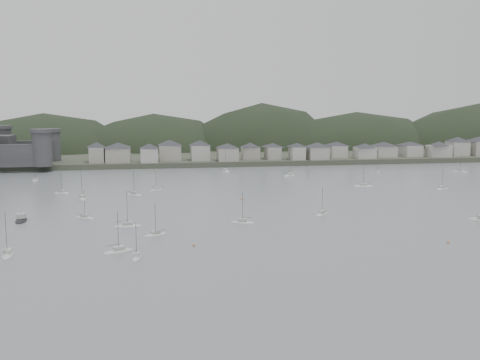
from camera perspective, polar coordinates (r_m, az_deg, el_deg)
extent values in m
plane|color=slate|center=(136.17, 5.31, -6.85)|extent=(900.00, 900.00, 0.00)
cube|color=#383D2D|center=(424.81, -4.97, 3.48)|extent=(900.00, 250.00, 3.00)
ellipsoid|color=black|center=(408.83, -20.36, 1.19)|extent=(138.98, 92.48, 81.13)
ellipsoid|color=black|center=(402.49, -9.28, 1.51)|extent=(132.08, 90.41, 79.74)
ellipsoid|color=black|center=(411.70, 2.35, 1.38)|extent=(133.88, 88.37, 101.41)
ellipsoid|color=black|center=(428.64, 12.40, 1.78)|extent=(165.81, 81.78, 82.55)
ellipsoid|color=black|center=(478.17, 24.65, 1.56)|extent=(177.60, 96.61, 102.57)
cylinder|color=#38383B|center=(299.63, -20.73, 3.12)|extent=(10.00, 10.00, 18.00)
cylinder|color=#38383B|center=(335.06, -24.47, 3.47)|extent=(11.00, 11.00, 19.00)
cylinder|color=#38383B|center=(327.11, -19.79, 3.45)|extent=(10.00, 10.00, 17.00)
cube|color=#38383B|center=(334.35, -24.47, 2.86)|extent=(56.00, 3.50, 12.00)
cube|color=#38383B|center=(313.57, -20.22, 2.79)|extent=(3.50, 30.00, 12.00)
cube|color=gray|center=(311.83, -15.25, 2.66)|extent=(8.34, 12.91, 8.59)
pyramid|color=#2D2D33|center=(311.37, -15.29, 3.72)|extent=(15.78, 15.78, 3.01)
cube|color=gray|center=(310.27, -13.11, 2.69)|extent=(13.68, 13.35, 8.36)
pyramid|color=#2D2D33|center=(309.81, -13.15, 3.72)|extent=(20.07, 20.07, 2.93)
cube|color=#B5B2AA|center=(304.41, -9.83, 2.65)|extent=(9.78, 10.20, 8.08)
pyramid|color=#2D2D33|center=(303.96, -9.86, 3.67)|extent=(14.83, 14.83, 2.83)
cube|color=gray|center=(314.13, -7.63, 2.95)|extent=(12.59, 13.33, 9.09)
pyramid|color=#2D2D33|center=(313.66, -7.65, 4.07)|extent=(19.24, 19.24, 3.18)
cube|color=#B5B2AA|center=(313.71, -4.37, 2.97)|extent=(10.74, 12.17, 8.87)
pyramid|color=#2D2D33|center=(313.25, -4.38, 4.06)|extent=(17.01, 17.01, 3.10)
cube|color=gray|center=(309.10, -1.36, 2.81)|extent=(11.63, 12.09, 7.69)
pyramid|color=#2D2D33|center=(308.67, -1.36, 3.77)|extent=(17.61, 17.61, 2.69)
cube|color=gray|center=(320.14, 1.14, 2.97)|extent=(10.37, 9.35, 7.44)
pyramid|color=#2D2D33|center=(319.74, 1.14, 3.86)|extent=(14.65, 14.65, 2.60)
cube|color=gray|center=(320.57, 3.57, 2.94)|extent=(8.24, 12.20, 7.22)
pyramid|color=#2D2D33|center=(320.18, 3.58, 3.81)|extent=(15.17, 15.17, 2.53)
cube|color=#B5B2AA|center=(318.97, 6.21, 2.91)|extent=(8.06, 10.91, 7.46)
pyramid|color=#2D2D33|center=(318.56, 6.23, 3.81)|extent=(14.08, 14.08, 2.61)
cube|color=gray|center=(321.11, 8.40, 2.92)|extent=(11.73, 11.78, 7.66)
pyramid|color=#2D2D33|center=(320.70, 8.42, 3.84)|extent=(17.46, 17.46, 2.68)
cube|color=#B5B2AA|center=(335.55, 10.46, 3.06)|extent=(10.19, 13.02, 7.33)
pyramid|color=#2D2D33|center=(335.17, 10.48, 3.90)|extent=(17.23, 17.23, 2.57)
cube|color=#B5B2AA|center=(332.83, 13.40, 2.90)|extent=(11.70, 9.81, 6.88)
pyramid|color=#2D2D33|center=(332.47, 13.42, 3.69)|extent=(15.97, 15.97, 2.41)
cube|color=#B5B2AA|center=(347.72, 15.39, 3.05)|extent=(12.83, 12.48, 7.00)
pyramid|color=#2D2D33|center=(347.36, 15.42, 3.82)|extent=(18.79, 18.79, 2.45)
cube|color=#B5B2AA|center=(356.29, 18.03, 3.05)|extent=(11.07, 13.50, 6.97)
pyramid|color=#2D2D33|center=(355.95, 18.07, 3.81)|extent=(18.25, 18.25, 2.44)
cube|color=#B5B2AA|center=(356.97, 20.78, 2.96)|extent=(13.75, 9.12, 7.34)
pyramid|color=#2D2D33|center=(356.61, 20.82, 3.75)|extent=(16.97, 16.97, 2.57)
cube|color=#B5B2AA|center=(370.97, 22.56, 3.17)|extent=(11.37, 11.57, 9.05)
pyramid|color=#2D2D33|center=(370.57, 22.61, 4.12)|extent=(17.03, 17.03, 3.17)
cube|color=gray|center=(378.59, 24.53, 3.15)|extent=(12.07, 13.43, 9.09)
pyramid|color=#2D2D33|center=(378.20, 24.59, 4.08)|extent=(18.93, 18.93, 3.18)
ellipsoid|color=silver|center=(158.09, 0.29, -4.71)|extent=(7.92, 4.86, 1.51)
cube|color=#B5B5B0|center=(157.86, 0.29, -4.33)|extent=(3.05, 2.47, 0.70)
cylinder|color=#3F3F42|center=(157.09, 0.29, -2.97)|extent=(0.12, 0.12, 9.44)
cylinder|color=#3F3F42|center=(158.41, 0.72, -4.09)|extent=(3.23, 1.26, 0.10)
ellipsoid|color=silver|center=(304.07, 22.83, 0.81)|extent=(7.46, 7.49, 1.60)
cube|color=#B5B5B0|center=(303.95, 22.84, 1.02)|extent=(3.23, 3.23, 0.70)
cylinder|color=#3F3F42|center=(303.53, 22.88, 1.78)|extent=(0.12, 0.12, 10.01)
cylinder|color=#3F3F42|center=(302.49, 22.78, 1.09)|extent=(2.61, 2.63, 0.10)
ellipsoid|color=silver|center=(266.55, -21.35, -0.04)|extent=(3.14, 6.36, 1.22)
cube|color=#B5B5B0|center=(266.43, -21.36, 0.15)|extent=(1.74, 2.36, 0.70)
cylinder|color=#3F3F42|center=(266.06, -21.40, 0.80)|extent=(0.12, 0.12, 7.61)
cylinder|color=#3F3F42|center=(265.28, -21.37, 0.24)|extent=(0.65, 2.70, 0.10)
ellipsoid|color=silver|center=(156.72, -12.12, -5.00)|extent=(8.38, 2.82, 1.67)
cube|color=#B5B5B0|center=(156.47, -12.13, -4.60)|extent=(2.95, 1.89, 0.70)
cylinder|color=#3F3F42|center=(155.61, -12.18, -3.08)|extent=(0.12, 0.12, 10.41)
cylinder|color=#3F3F42|center=(156.46, -12.69, -4.41)|extent=(3.75, 0.17, 0.10)
ellipsoid|color=silver|center=(282.00, -1.58, 0.92)|extent=(5.06, 9.84, 1.88)
cube|color=#B5B5B0|center=(281.85, -1.59, 1.17)|extent=(2.76, 3.67, 0.70)
cylinder|color=#3F3F42|center=(281.32, -1.59, 2.14)|extent=(0.12, 0.12, 11.76)
cylinder|color=#3F3F42|center=(283.46, -1.56, 1.32)|extent=(1.05, 4.15, 0.10)
ellipsoid|color=silver|center=(235.14, 13.26, -0.71)|extent=(9.35, 4.17, 1.80)
cube|color=#B5B5B0|center=(234.97, 13.26, -0.43)|extent=(3.41, 2.42, 0.70)
cylinder|color=#3F3F42|center=(234.35, 13.30, 0.68)|extent=(0.12, 0.12, 11.28)
cylinder|color=#3F3F42|center=(235.73, 13.61, -0.27)|extent=(4.03, 0.69, 0.10)
ellipsoid|color=silver|center=(136.25, -23.97, -7.49)|extent=(3.85, 8.59, 1.66)
cube|color=#B5B5B0|center=(135.97, -23.99, -7.03)|extent=(2.23, 3.14, 0.70)
cylinder|color=#3F3F42|center=(134.99, -24.09, -5.31)|extent=(0.12, 0.12, 10.36)
cylinder|color=#3F3F42|center=(134.51, -24.25, -6.97)|extent=(0.65, 3.70, 0.10)
ellipsoid|color=silver|center=(222.36, -9.10, -1.09)|extent=(6.32, 5.82, 1.31)
cube|color=#B5B5B0|center=(222.21, -9.11, -0.85)|extent=(2.67, 2.57, 0.70)
cylinder|color=#3F3F42|center=(221.74, -9.13, -0.02)|extent=(0.12, 0.12, 8.16)
cylinder|color=#3F3F42|center=(222.88, -9.34, -0.69)|extent=(2.30, 1.98, 0.10)
ellipsoid|color=silver|center=(289.06, 14.74, 0.83)|extent=(3.20, 6.36, 1.22)
cube|color=#B5B5B0|center=(288.95, 14.75, 1.01)|extent=(1.76, 2.37, 0.70)
cylinder|color=#3F3F42|center=(288.61, 14.77, 1.61)|extent=(0.12, 0.12, 7.60)
cylinder|color=#3F3F42|center=(289.76, 14.62, 1.14)|extent=(0.68, 2.70, 0.10)
ellipsoid|color=silver|center=(130.71, -13.06, -7.64)|extent=(8.16, 5.51, 1.56)
cube|color=#B5B5B0|center=(130.43, -13.07, -7.18)|extent=(3.20, 2.70, 0.70)
cylinder|color=#3F3F42|center=(129.46, -13.13, -5.49)|extent=(0.12, 0.12, 9.78)
cylinder|color=#3F3F42|center=(130.94, -13.63, -6.89)|extent=(3.25, 1.54, 0.10)
ellipsoid|color=silver|center=(223.29, -18.82, -1.39)|extent=(7.16, 4.48, 1.37)
cube|color=#B5B5B0|center=(223.14, -18.84, -1.14)|extent=(2.77, 2.26, 0.70)
cylinder|color=#3F3F42|center=(222.64, -18.88, -0.27)|extent=(0.12, 0.12, 8.53)
cylinder|color=#3F3F42|center=(222.81, -19.15, -1.02)|extent=(2.91, 1.19, 0.10)
ellipsoid|color=silver|center=(237.78, 21.12, -0.95)|extent=(8.09, 5.59, 1.55)
cube|color=#B5B5B0|center=(237.63, 21.13, -0.69)|extent=(3.19, 2.71, 0.70)
cylinder|color=#3F3F42|center=(237.10, 21.18, 0.25)|extent=(0.12, 0.12, 9.72)
cylinder|color=#3F3F42|center=(237.69, 21.48, -0.57)|extent=(3.20, 1.59, 0.10)
ellipsoid|color=silver|center=(211.01, -11.44, -1.64)|extent=(7.87, 7.11, 1.61)
cube|color=#B5B5B0|center=(210.83, -11.45, -1.35)|extent=(3.31, 3.16, 0.70)
cylinder|color=#3F3F42|center=(210.22, -11.48, -0.25)|extent=(0.12, 0.12, 10.08)
cylinder|color=#3F3F42|center=(209.88, -11.77, -1.24)|extent=(2.87, 2.38, 0.10)
ellipsoid|color=silver|center=(171.63, -16.51, -4.02)|extent=(7.29, 5.33, 1.41)
cube|color=#B5B5B0|center=(171.43, -16.53, -3.69)|extent=(2.91, 2.54, 0.70)
cylinder|color=#3F3F42|center=(170.76, -16.57, -2.53)|extent=(0.12, 0.12, 8.82)
cylinder|color=#3F3F42|center=(170.88, -16.93, -3.56)|extent=(2.85, 1.59, 0.10)
ellipsoid|color=silver|center=(207.28, -16.79, -2.00)|extent=(5.18, 9.46, 1.80)
cube|color=#B5B5B0|center=(207.08, -16.80, -1.67)|extent=(2.75, 3.57, 0.70)
cylinder|color=#3F3F42|center=(206.38, -16.85, -0.42)|extent=(0.12, 0.12, 11.28)
cylinder|color=#3F3F42|center=(205.51, -16.98, -1.60)|extent=(1.18, 3.94, 0.10)
ellipsoid|color=silver|center=(145.18, -9.16, -5.96)|extent=(7.25, 4.61, 1.38)
cube|color=#B5B5B0|center=(144.94, -9.17, -5.58)|extent=(2.81, 2.31, 0.70)
cylinder|color=#3F3F42|center=(144.17, -9.20, -4.24)|extent=(0.12, 0.12, 8.65)
cylinder|color=#3F3F42|center=(144.38, -8.71, -5.40)|extent=(2.93, 1.24, 0.10)
ellipsoid|color=silver|center=(172.15, 8.90, -3.75)|extent=(6.66, 6.47, 1.41)
cube|color=#B5B5B0|center=(171.95, 8.91, -3.42)|extent=(2.85, 2.82, 0.70)
cylinder|color=#3F3F42|center=(171.29, 8.93, -2.26)|extent=(0.12, 0.12, 8.80)
cylinder|color=#3F3F42|center=(171.33, 9.30, -3.28)|extent=(2.37, 2.25, 0.10)
ellipsoid|color=silver|center=(125.01, -11.17, -8.31)|extent=(2.82, 6.70, 1.30)
cube|color=#B5B5B0|center=(124.75, -11.19, -7.89)|extent=(1.68, 2.43, 0.70)
cylinder|color=#3F3F42|center=(123.90, -11.23, -6.44)|extent=(0.12, 0.12, 8.13)
cylinder|color=#3F3F42|center=(125.73, -11.24, -7.50)|extent=(0.44, 2.92, 0.10)
ellipsoid|color=silver|center=(265.52, 5.42, 0.44)|extent=(8.65, 7.45, 1.74)
cube|color=#B5B5B0|center=(265.37, 5.42, 0.69)|extent=(3.59, 3.36, 0.70)
cylinder|color=#3F3F42|center=(264.84, 5.43, 1.64)|extent=(0.12, 0.12, 10.90)
cylinder|color=#3F3F42|center=(265.88, 5.11, 0.83)|extent=(3.20, 2.43, 0.10)
ellipsoid|color=black|center=(174.39, -22.70, -4.13)|extent=(3.70, 9.03, 1.95)
cube|color=#B5B5B0|center=(174.07, -22.73, -3.61)|extent=(2.63, 2.80, 1.40)
cylinder|color=#3F3F42|center=(173.90, -22.75, -3.32)|extent=(0.10, 0.10, 1.20)
sphere|color=#C06D40|center=(256.90, -18.19, -0.15)|extent=(0.70, 0.70, 0.70)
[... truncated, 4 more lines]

